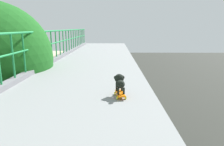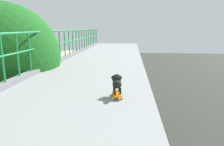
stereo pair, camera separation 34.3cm
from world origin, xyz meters
The scene contains 5 objects.
car_grey_fifth centered at (-4.33, 10.51, 0.64)m, with size 1.91×4.38×1.44m.
city_bus centered at (-7.77, 29.16, 1.89)m, with size 2.57×10.47×3.34m.
roadside_tree_mid centered at (-1.74, 5.52, 6.19)m, with size 3.63×3.63×8.08m.
toy_skateboard centered at (2.16, 2.81, 6.07)m, with size 0.22×0.42×0.08m.
small_dog centered at (2.15, 2.87, 6.29)m, with size 0.22×0.40×0.33m.
Camera 2 is at (2.40, -0.79, 7.27)m, focal length 33.02 mm.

